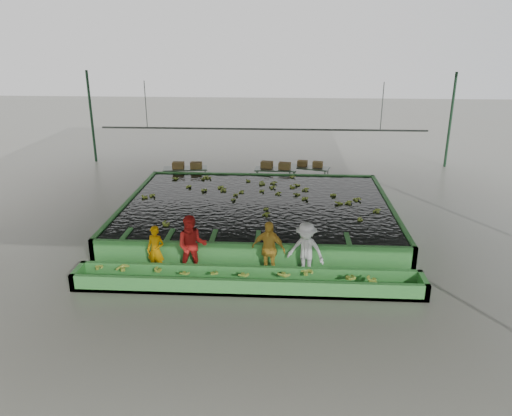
# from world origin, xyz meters

# --- Properties ---
(ground) EXTENTS (80.00, 80.00, 0.00)m
(ground) POSITION_xyz_m (0.00, 0.00, 0.00)
(ground) COLOR slate
(ground) RESTS_ON ground
(shed_roof) EXTENTS (20.00, 22.00, 0.04)m
(shed_roof) POSITION_xyz_m (0.00, 0.00, 5.00)
(shed_roof) COLOR gray
(shed_roof) RESTS_ON shed_posts
(shed_posts) EXTENTS (20.00, 22.00, 5.00)m
(shed_posts) POSITION_xyz_m (0.00, 0.00, 2.50)
(shed_posts) COLOR #1B3B24
(shed_posts) RESTS_ON ground
(flotation_tank) EXTENTS (10.00, 8.00, 0.90)m
(flotation_tank) POSITION_xyz_m (0.00, 1.50, 0.45)
(flotation_tank) COLOR #3B8E3B
(flotation_tank) RESTS_ON ground
(tank_water) EXTENTS (9.70, 7.70, 0.00)m
(tank_water) POSITION_xyz_m (0.00, 1.50, 0.85)
(tank_water) COLOR black
(tank_water) RESTS_ON flotation_tank
(sorting_trough) EXTENTS (10.00, 1.00, 0.50)m
(sorting_trough) POSITION_xyz_m (0.00, -3.60, 0.25)
(sorting_trough) COLOR #3B8E3B
(sorting_trough) RESTS_ON ground
(cableway_rail) EXTENTS (0.08, 0.08, 14.00)m
(cableway_rail) POSITION_xyz_m (0.00, 5.00, 3.00)
(cableway_rail) COLOR #59605B
(cableway_rail) RESTS_ON shed_roof
(rail_hanger_left) EXTENTS (0.04, 0.04, 2.00)m
(rail_hanger_left) POSITION_xyz_m (-5.00, 5.00, 4.00)
(rail_hanger_left) COLOR #59605B
(rail_hanger_left) RESTS_ON shed_roof
(rail_hanger_right) EXTENTS (0.04, 0.04, 2.00)m
(rail_hanger_right) POSITION_xyz_m (5.00, 5.00, 4.00)
(rail_hanger_right) COLOR #59605B
(rail_hanger_right) RESTS_ON shed_roof
(worker_a) EXTENTS (0.63, 0.49, 1.53)m
(worker_a) POSITION_xyz_m (-2.82, -2.80, 0.76)
(worker_a) COLOR #C37D04
(worker_a) RESTS_ON ground
(worker_b) EXTENTS (1.00, 0.82, 1.88)m
(worker_b) POSITION_xyz_m (-1.72, -2.80, 0.94)
(worker_b) COLOR red
(worker_b) RESTS_ON ground
(worker_c) EXTENTS (1.12, 0.72, 1.77)m
(worker_c) POSITION_xyz_m (0.57, -2.80, 0.88)
(worker_c) COLOR gold
(worker_c) RESTS_ON ground
(worker_d) EXTENTS (1.29, 1.03, 1.75)m
(worker_d) POSITION_xyz_m (1.67, -2.80, 0.88)
(worker_d) COLOR silver
(worker_d) RESTS_ON ground
(packing_table_left) EXTENTS (2.13, 1.13, 0.92)m
(packing_table_left) POSITION_xyz_m (-3.65, 6.12, 0.46)
(packing_table_left) COLOR #59605B
(packing_table_left) RESTS_ON ground
(packing_table_mid) EXTENTS (1.96, 0.84, 0.88)m
(packing_table_mid) POSITION_xyz_m (0.57, 6.41, 0.44)
(packing_table_mid) COLOR #59605B
(packing_table_mid) RESTS_ON ground
(packing_table_right) EXTENTS (2.03, 1.27, 0.86)m
(packing_table_right) POSITION_xyz_m (2.15, 6.89, 0.43)
(packing_table_right) COLOR #59605B
(packing_table_right) RESTS_ON ground
(box_stack_left) EXTENTS (1.38, 0.45, 0.29)m
(box_stack_left) POSITION_xyz_m (-3.54, 6.05, 0.92)
(box_stack_left) COLOR brown
(box_stack_left) RESTS_ON packing_table_left
(box_stack_mid) EXTENTS (1.43, 0.64, 0.30)m
(box_stack_mid) POSITION_xyz_m (0.57, 6.47, 0.88)
(box_stack_mid) COLOR brown
(box_stack_mid) RESTS_ON packing_table_mid
(box_stack_right) EXTENTS (1.24, 0.58, 0.26)m
(box_stack_right) POSITION_xyz_m (2.20, 6.99, 0.86)
(box_stack_right) COLOR brown
(box_stack_right) RESTS_ON packing_table_right
(floating_bananas) EXTENTS (9.18, 6.26, 0.13)m
(floating_bananas) POSITION_xyz_m (0.00, 2.30, 0.85)
(floating_bananas) COLOR olive
(floating_bananas) RESTS_ON tank_water
(trough_bananas) EXTENTS (8.67, 0.58, 0.12)m
(trough_bananas) POSITION_xyz_m (0.00, -3.60, 0.40)
(trough_bananas) COLOR olive
(trough_bananas) RESTS_ON sorting_trough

